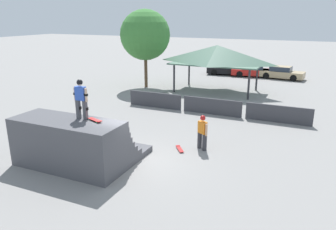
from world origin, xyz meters
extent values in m
plane|color=gray|center=(0.00, 0.00, 0.00)|extent=(160.00, 160.00, 0.00)
cube|color=#4C4C51|center=(-2.33, -0.34, 0.13)|extent=(4.83, 3.91, 0.26)
cube|color=#4C4C51|center=(-2.33, -0.85, 0.39)|extent=(4.83, 2.90, 0.26)
cube|color=#4C4C51|center=(-2.33, -1.04, 0.65)|extent=(4.83, 2.53, 0.26)
cube|color=#4C4C51|center=(-2.33, -1.16, 0.92)|extent=(4.83, 2.28, 0.26)
cube|color=#4C4C51|center=(-2.33, -1.25, 1.18)|extent=(4.83, 2.10, 0.26)
cube|color=#4C4C51|center=(-2.33, -1.32, 1.44)|extent=(4.83, 1.97, 0.26)
cube|color=#4C4C51|center=(-2.33, -1.36, 1.70)|extent=(4.83, 1.88, 0.26)
cube|color=#4C4C51|center=(-2.33, -1.38, 1.96)|extent=(4.83, 1.83, 0.26)
cylinder|color=silver|center=(-2.33, -0.48, 2.06)|extent=(4.73, 0.07, 0.07)
cube|color=#4C4C51|center=(-1.65, -0.97, 2.49)|extent=(0.15, 0.15, 0.80)
cube|color=black|center=(-1.65, -0.94, 2.54)|extent=(0.19, 0.14, 0.12)
cube|color=#4C4C51|center=(-2.00, -0.97, 2.49)|extent=(0.15, 0.15, 0.80)
cube|color=black|center=(-2.00, -0.94, 2.54)|extent=(0.19, 0.14, 0.12)
cube|color=blue|center=(-1.82, -0.97, 3.18)|extent=(0.43, 0.22, 0.57)
cylinder|color=beige|center=(-1.55, -0.97, 3.13)|extent=(0.11, 0.11, 0.57)
cylinder|color=black|center=(-1.55, -0.97, 3.14)|extent=(0.16, 0.16, 0.08)
cylinder|color=beige|center=(-2.09, -0.97, 3.13)|extent=(0.11, 0.11, 0.57)
cylinder|color=black|center=(-2.09, -0.97, 3.14)|extent=(0.16, 0.16, 0.08)
sphere|color=beige|center=(-1.82, -0.97, 3.60)|extent=(0.22, 0.22, 0.22)
sphere|color=black|center=(-1.82, -0.97, 3.63)|extent=(0.25, 0.25, 0.25)
cylinder|color=green|center=(-0.93, -1.02, 2.12)|extent=(0.06, 0.05, 0.05)
cylinder|color=green|center=(-0.98, -1.15, 2.12)|extent=(0.06, 0.05, 0.05)
cylinder|color=green|center=(-1.37, -0.85, 2.12)|extent=(0.06, 0.05, 0.05)
cylinder|color=green|center=(-1.42, -0.98, 2.12)|extent=(0.06, 0.05, 0.05)
cube|color=#B22323|center=(-1.18, -1.00, 2.15)|extent=(0.79, 0.46, 0.02)
cube|color=#B22323|center=(-0.85, -1.13, 2.17)|extent=(0.16, 0.22, 0.02)
cube|color=#2D2D33|center=(2.02, 2.84, 0.41)|extent=(0.21, 0.21, 0.83)
cube|color=#2D2D33|center=(2.33, 2.65, 0.41)|extent=(0.21, 0.21, 0.83)
cube|color=orange|center=(2.18, 2.75, 1.12)|extent=(0.50, 0.43, 0.59)
cylinder|color=tan|center=(1.94, 2.90, 1.07)|extent=(0.15, 0.15, 0.59)
cylinder|color=tan|center=(2.41, 2.60, 1.07)|extent=(0.15, 0.15, 0.59)
sphere|color=tan|center=(2.18, 2.75, 1.56)|extent=(0.23, 0.23, 0.23)
sphere|color=#B21919|center=(2.18, 2.75, 1.59)|extent=(0.25, 0.25, 0.25)
cylinder|color=silver|center=(1.03, 2.38, 0.03)|extent=(0.06, 0.06, 0.05)
cylinder|color=silver|center=(1.15, 2.47, 0.03)|extent=(0.06, 0.06, 0.05)
cylinder|color=silver|center=(1.34, 1.98, 0.03)|extent=(0.06, 0.06, 0.05)
cylinder|color=silver|center=(1.45, 2.06, 0.03)|extent=(0.06, 0.06, 0.05)
cube|color=#B22323|center=(1.24, 2.22, 0.06)|extent=(0.65, 0.77, 0.02)
cube|color=#B22323|center=(1.02, 2.52, 0.08)|extent=(0.22, 0.20, 0.02)
cube|color=#3D3D42|center=(-3.26, 8.61, 0.53)|extent=(3.89, 0.12, 1.05)
cube|color=#3D3D42|center=(0.88, 8.61, 0.53)|extent=(3.89, 0.12, 1.05)
cube|color=#3D3D42|center=(5.02, 8.61, 0.53)|extent=(3.89, 0.12, 1.05)
cylinder|color=#2D2D33|center=(-3.94, 13.53, 1.16)|extent=(0.16, 0.16, 2.32)
cylinder|color=#2D2D33|center=(2.24, 13.53, 1.16)|extent=(0.16, 0.16, 2.32)
cylinder|color=#2D2D33|center=(-3.94, 17.06, 1.16)|extent=(0.16, 0.16, 2.32)
cylinder|color=#2D2D33|center=(2.24, 17.06, 1.16)|extent=(0.16, 0.16, 2.32)
cube|color=#4C705B|center=(-0.85, 15.30, 2.37)|extent=(7.28, 4.14, 0.10)
pyramid|color=#4C705B|center=(-0.85, 15.30, 3.14)|extent=(7.13, 4.06, 1.45)
cylinder|color=brown|center=(-7.05, 14.39, 1.51)|extent=(0.28, 0.28, 3.03)
sphere|color=#3D7F38|center=(-7.05, 14.39, 4.59)|extent=(4.34, 4.34, 4.34)
cube|color=black|center=(-2.05, 23.76, 0.48)|extent=(4.47, 2.37, 0.62)
cube|color=#283342|center=(-2.16, 23.74, 1.02)|extent=(2.17, 1.74, 0.46)
cube|color=black|center=(-2.16, 23.74, 1.25)|extent=(2.08, 1.69, 0.04)
cylinder|color=black|center=(-0.89, 24.74, 0.32)|extent=(0.66, 0.30, 0.64)
cylinder|color=black|center=(-0.64, 23.20, 0.32)|extent=(0.66, 0.30, 0.64)
cylinder|color=black|center=(-3.45, 24.33, 0.32)|extent=(0.66, 0.30, 0.64)
cylinder|color=black|center=(-3.21, 22.78, 0.32)|extent=(0.66, 0.30, 0.64)
cube|color=red|center=(0.79, 23.73, 0.48)|extent=(4.72, 2.32, 0.62)
cube|color=#283342|center=(0.67, 23.71, 1.02)|extent=(2.28, 1.70, 0.46)
cube|color=red|center=(0.67, 23.71, 1.25)|extent=(2.18, 1.65, 0.04)
cylinder|color=black|center=(2.04, 24.69, 0.32)|extent=(0.66, 0.29, 0.64)
cylinder|color=black|center=(2.27, 23.19, 0.32)|extent=(0.66, 0.29, 0.64)
cylinder|color=black|center=(-0.69, 24.27, 0.32)|extent=(0.66, 0.29, 0.64)
cylinder|color=black|center=(-0.46, 22.78, 0.32)|extent=(0.66, 0.29, 0.64)
cube|color=tan|center=(3.63, 23.60, 0.48)|extent=(4.51, 2.19, 0.62)
cube|color=#283342|center=(3.52, 23.61, 1.02)|extent=(2.16, 1.65, 0.46)
cube|color=tan|center=(3.52, 23.61, 1.25)|extent=(2.07, 1.60, 0.04)
cylinder|color=black|center=(5.04, 24.20, 0.32)|extent=(0.66, 0.27, 0.64)
cylinder|color=black|center=(4.86, 22.68, 0.32)|extent=(0.66, 0.27, 0.64)
cylinder|color=black|center=(2.41, 24.52, 0.32)|extent=(0.66, 0.27, 0.64)
cylinder|color=black|center=(2.23, 22.99, 0.32)|extent=(0.66, 0.27, 0.64)
camera|label=1|loc=(6.73, -11.27, 6.20)|focal=35.00mm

